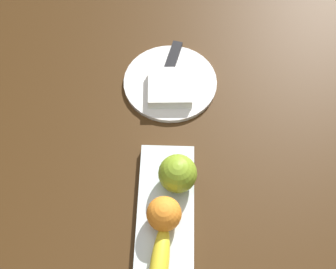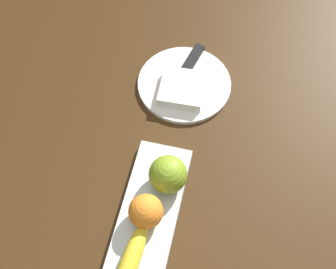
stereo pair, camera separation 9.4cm
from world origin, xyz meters
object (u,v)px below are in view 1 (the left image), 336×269
at_px(fruit_tray, 165,219).
at_px(banana, 159,269).
at_px(folded_napkin, 170,87).
at_px(apple, 178,174).
at_px(dinner_plate, 170,82).
at_px(orange_near_apple, 164,214).
at_px(knife, 172,61).

xyz_separation_m(fruit_tray, banana, (0.11, -0.01, 0.03)).
bearing_deg(folded_napkin, banana, -1.09).
relative_size(apple, dinner_plate, 0.35).
bearing_deg(folded_napkin, fruit_tray, 0.00).
height_order(fruit_tray, folded_napkin, folded_napkin).
distance_m(fruit_tray, dinner_plate, 0.35).
xyz_separation_m(fruit_tray, folded_napkin, (-0.32, -0.00, 0.01)).
bearing_deg(dinner_plate, folded_napkin, 0.00).
height_order(fruit_tray, orange_near_apple, orange_near_apple).
bearing_deg(apple, fruit_tray, -16.00).
distance_m(apple, folded_napkin, 0.24).
relative_size(apple, knife, 0.44).
bearing_deg(knife, orange_near_apple, 13.02).
relative_size(apple, orange_near_apple, 1.15).
bearing_deg(apple, folded_napkin, -174.72).
bearing_deg(dinner_plate, knife, 178.05).
bearing_deg(banana, orange_near_apple, 1.73).
relative_size(apple, banana, 0.45).
relative_size(fruit_tray, dinner_plate, 1.45).
bearing_deg(fruit_tray, banana, -4.34).
bearing_deg(folded_napkin, orange_near_apple, -0.37).
height_order(banana, knife, banana).
xyz_separation_m(banana, orange_near_apple, (-0.10, 0.01, 0.02)).
bearing_deg(banana, knife, 4.00).
bearing_deg(dinner_plate, orange_near_apple, -0.34).
bearing_deg(apple, orange_near_apple, -16.28).
distance_m(dinner_plate, folded_napkin, 0.03).
height_order(fruit_tray, dinner_plate, fruit_tray).
bearing_deg(knife, fruit_tray, 13.31).
relative_size(fruit_tray, orange_near_apple, 4.74).
xyz_separation_m(apple, knife, (-0.33, -0.02, -0.05)).
height_order(dinner_plate, knife, knife).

